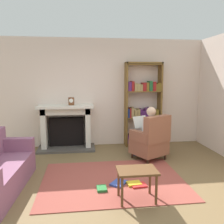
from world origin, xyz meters
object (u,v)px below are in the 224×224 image
at_px(bookshelf, 143,107).
at_px(side_table, 137,175).
at_px(mantel_clock, 71,101).
at_px(seated_reader, 147,130).
at_px(fireplace, 66,125).
at_px(armchair_reading, 151,140).

relative_size(bookshelf, side_table, 3.77).
height_order(mantel_clock, seated_reader, mantel_clock).
bearing_deg(bookshelf, side_table, -106.05).
height_order(fireplace, mantel_clock, mantel_clock).
relative_size(fireplace, mantel_clock, 7.42).
height_order(seated_reader, side_table, seated_reader).
bearing_deg(side_table, mantel_clock, 111.00).
bearing_deg(fireplace, side_table, -67.20).
xyz_separation_m(bookshelf, side_table, (-0.79, -2.74, -0.61)).
height_order(fireplace, side_table, fireplace).
bearing_deg(mantel_clock, fireplace, 144.04).
bearing_deg(armchair_reading, mantel_clock, -58.50).
bearing_deg(bookshelf, fireplace, -178.92).
height_order(bookshelf, side_table, bookshelf).
bearing_deg(seated_reader, mantel_clock, -56.60).
xyz_separation_m(mantel_clock, armchair_reading, (1.69, -0.98, -0.75)).
relative_size(mantel_clock, side_table, 0.33).
bearing_deg(seated_reader, armchair_reading, 90.00).
height_order(mantel_clock, side_table, mantel_clock).
bearing_deg(armchair_reading, fireplace, -58.96).
distance_m(armchair_reading, seated_reader, 0.23).
distance_m(bookshelf, armchair_reading, 1.26).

